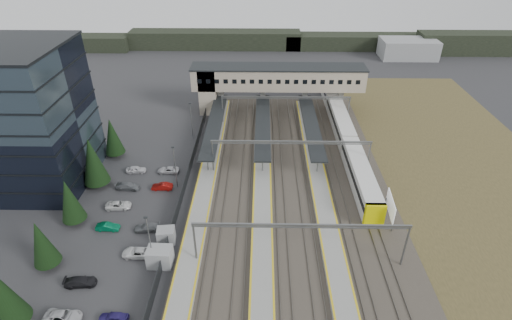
{
  "coord_description": "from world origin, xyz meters",
  "views": [
    {
      "loc": [
        6.81,
        -47.24,
        41.16
      ],
      "look_at": [
        5.83,
        12.65,
        4.0
      ],
      "focal_mm": 28.0,
      "sensor_mm": 36.0,
      "label": 1
    }
  ],
  "objects_px": {
    "office_building": "(4,118)",
    "billboard": "(391,206)",
    "train": "(340,121)",
    "footbridge": "(266,80)",
    "relay_cabin_near": "(160,257)",
    "relay_cabin_far": "(166,236)"
  },
  "relations": [
    {
      "from": "footbridge",
      "to": "relay_cabin_near",
      "type": "bearing_deg",
      "value": -106.18
    },
    {
      "from": "billboard",
      "to": "train",
      "type": "bearing_deg",
      "value": 94.71
    },
    {
      "from": "office_building",
      "to": "footbridge",
      "type": "bearing_deg",
      "value": 34.47
    },
    {
      "from": "office_building",
      "to": "train",
      "type": "relative_size",
      "value": 0.37
    },
    {
      "from": "relay_cabin_far",
      "to": "billboard",
      "type": "distance_m",
      "value": 33.97
    },
    {
      "from": "relay_cabin_near",
      "to": "relay_cabin_far",
      "type": "distance_m",
      "value": 4.45
    },
    {
      "from": "relay_cabin_near",
      "to": "train",
      "type": "xyz_separation_m",
      "value": [
        30.9,
        40.21,
        0.85
      ]
    },
    {
      "from": "footbridge",
      "to": "billboard",
      "type": "height_order",
      "value": "footbridge"
    },
    {
      "from": "train",
      "to": "footbridge",
      "type": "bearing_deg",
      "value": 148.13
    },
    {
      "from": "relay_cabin_far",
      "to": "train",
      "type": "height_order",
      "value": "train"
    },
    {
      "from": "office_building",
      "to": "billboard",
      "type": "distance_m",
      "value": 64.16
    },
    {
      "from": "relay_cabin_near",
      "to": "train",
      "type": "relative_size",
      "value": 0.05
    },
    {
      "from": "relay_cabin_near",
      "to": "footbridge",
      "type": "distance_m",
      "value": 52.82
    },
    {
      "from": "relay_cabin_near",
      "to": "train",
      "type": "distance_m",
      "value": 50.72
    },
    {
      "from": "relay_cabin_near",
      "to": "billboard",
      "type": "relative_size",
      "value": 0.61
    },
    {
      "from": "footbridge",
      "to": "train",
      "type": "xyz_separation_m",
      "value": [
        16.3,
        -10.13,
        -5.7
      ]
    },
    {
      "from": "relay_cabin_near",
      "to": "relay_cabin_far",
      "type": "relative_size",
      "value": 1.24
    },
    {
      "from": "train",
      "to": "billboard",
      "type": "xyz_separation_m",
      "value": [
        2.55,
        -30.89,
        0.89
      ]
    },
    {
      "from": "footbridge",
      "to": "billboard",
      "type": "xyz_separation_m",
      "value": [
        18.84,
        -41.03,
        -4.82
      ]
    },
    {
      "from": "footbridge",
      "to": "train",
      "type": "relative_size",
      "value": 0.62
    },
    {
      "from": "train",
      "to": "relay_cabin_far",
      "type": "bearing_deg",
      "value": -130.93
    },
    {
      "from": "office_building",
      "to": "relay_cabin_near",
      "type": "xyz_separation_m",
      "value": [
        29.1,
        -20.34,
        -10.81
      ]
    }
  ]
}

